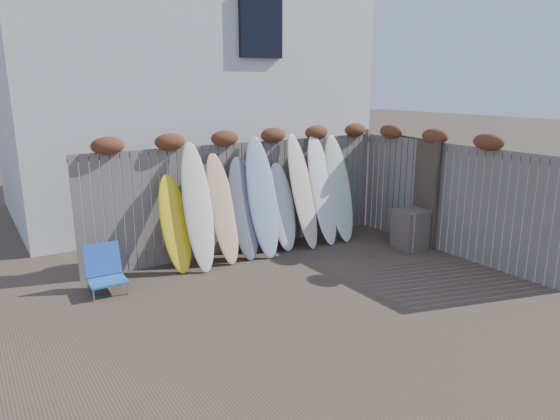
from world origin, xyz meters
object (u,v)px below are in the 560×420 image
beach_chair (105,270)px  wooden_crate (413,229)px  lattice_panel (414,190)px  surfboard_0 (175,224)px

beach_chair → wooden_crate: size_ratio=0.95×
wooden_crate → beach_chair: bearing=168.9°
beach_chair → lattice_panel: lattice_panel is taller
beach_chair → wooden_crate: bearing=-11.1°
beach_chair → surfboard_0: surfboard_0 is taller
beach_chair → lattice_panel: 5.84m
beach_chair → surfboard_0: (1.22, 0.24, 0.47)m
surfboard_0 → beach_chair: bearing=-171.8°
lattice_panel → surfboard_0: lattice_panel is taller
lattice_panel → surfboard_0: (-4.53, 0.97, -0.22)m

